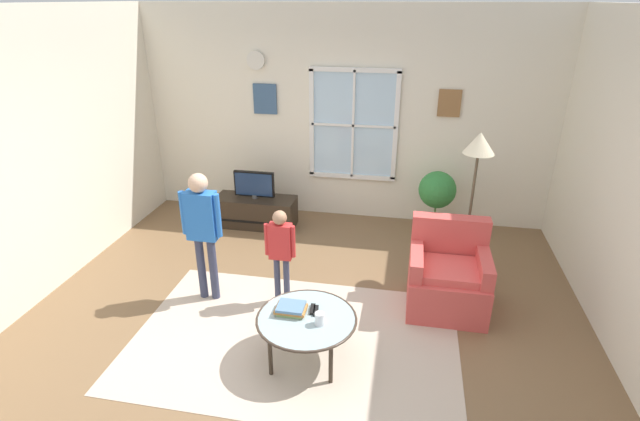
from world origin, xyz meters
name	(u,v)px	position (x,y,z in m)	size (l,w,h in m)	color
ground_plane	(301,325)	(0.00, 0.00, -0.01)	(6.06, 5.81, 0.02)	brown
back_wall	(344,116)	(0.00, 2.66, 1.41)	(5.46, 0.17, 2.82)	silver
side_wall_left	(10,167)	(-2.79, 0.00, 1.41)	(0.12, 5.21, 2.82)	silver
area_rug	(295,339)	(-0.01, -0.24, 0.00)	(2.94, 1.94, 0.01)	#C6B29E
tv_stand	(256,212)	(-1.09, 2.02, 0.20)	(1.08, 0.43, 0.40)	#2D2319
television	(254,184)	(-1.09, 2.01, 0.60)	(0.54, 0.08, 0.38)	#4C4C4C
armchair	(448,277)	(1.36, 0.58, 0.33)	(0.76, 0.74, 0.87)	#D14C47
coffee_table	(307,320)	(0.15, -0.45, 0.40)	(0.85, 0.85, 0.42)	#99B2B7
book_stack	(291,309)	(0.01, -0.40, 0.46)	(0.26, 0.19, 0.07)	#9BC471
cup	(320,319)	(0.28, -0.51, 0.47)	(0.08, 0.08, 0.11)	white
remote_near_books	(313,309)	(0.18, -0.33, 0.43)	(0.04, 0.14, 0.02)	black
remote_near_cup	(316,311)	(0.21, -0.35, 0.43)	(0.04, 0.14, 0.02)	black
person_blue_shirt	(202,223)	(-1.04, 0.27, 0.86)	(0.41, 0.19, 1.37)	#333851
person_red_shirt	(281,247)	(-0.27, 0.33, 0.64)	(0.31, 0.14, 1.02)	#333851
potted_plant_by_window	(437,194)	(1.29, 2.21, 0.56)	(0.47, 0.47, 0.86)	silver
floor_lamp	(478,158)	(1.58, 1.25, 1.36)	(0.32, 0.32, 1.63)	black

